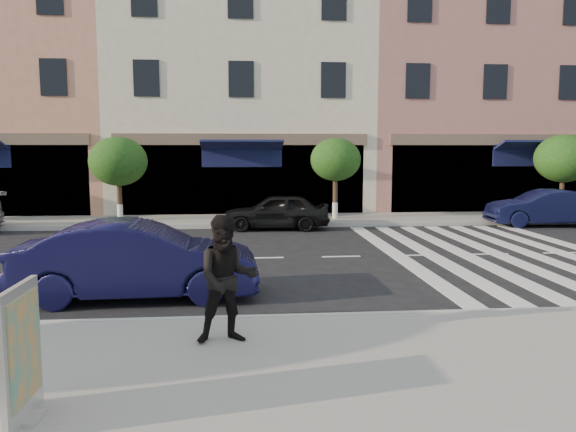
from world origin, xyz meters
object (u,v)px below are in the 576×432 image
Objects in this scene: poster_board at (22,356)px; car_near_mid at (138,260)px; car_far_mid at (276,211)px; walker at (227,279)px; car_far_right at (544,208)px.

car_near_mid is at bearing 88.04° from poster_board.
poster_board is at bearing -9.92° from car_far_mid.
walker is 11.83m from car_far_mid.
walker is 1.30× the size of poster_board.
car_far_mid is (3.15, 8.80, -0.11)m from car_near_mid.
walker reaches higher than car_far_mid.
car_far_mid is at bearing 74.64° from walker.
poster_board is (-1.93, -2.10, -0.22)m from walker.
car_far_right is at bearing 93.80° from car_far_mid.
poster_board is 14.24m from car_far_mid.
walker is at bearing -151.42° from car_near_mid.
walker is 0.40× the size of car_near_mid.
walker reaches higher than poster_board.
walker reaches higher than car_near_mid.
car_far_mid is at bearing 76.89° from poster_board.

